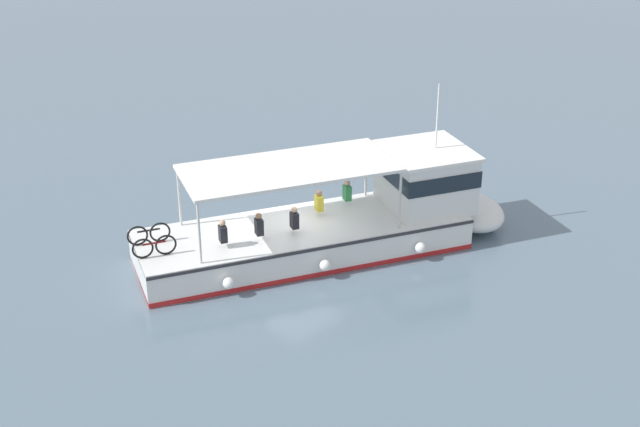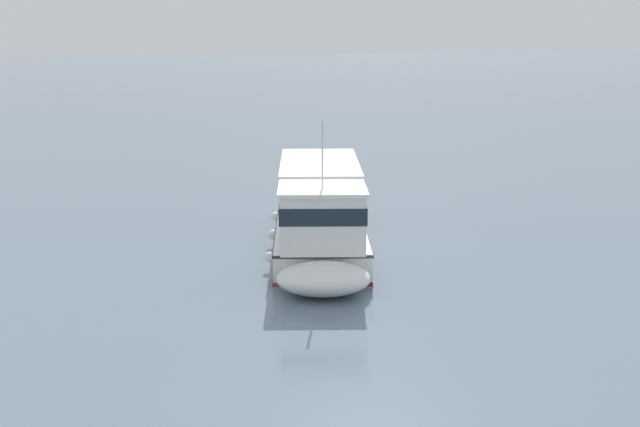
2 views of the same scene
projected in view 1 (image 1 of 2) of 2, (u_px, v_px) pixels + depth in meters
The scene contains 2 objects.
ground_plane at pixel (295, 251), 28.77m from camera, with size 400.00×400.00×0.00m, color slate.
ferry_main at pixel (349, 219), 28.64m from camera, with size 12.90×7.85×5.32m.
Camera 1 is at (16.97, 18.89, 13.62)m, focal length 48.60 mm.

